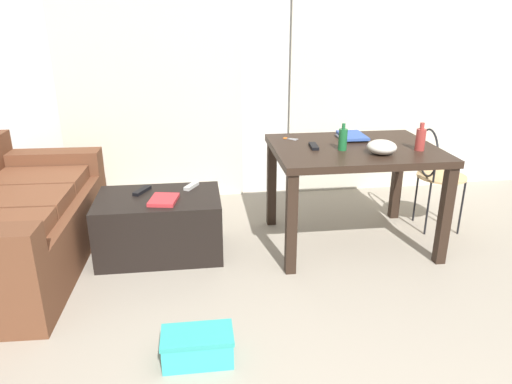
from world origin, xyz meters
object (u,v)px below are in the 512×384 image
magazine (164,200)px  shoebox (198,346)px  bottle_far (343,139)px  craft_table (354,160)px  bowl (382,147)px  coffee_table (160,225)px  tv_remote_secondary (142,191)px  tv_remote_on_table (314,146)px  tv_remote_primary (191,186)px  scissors (289,139)px  book_stack (352,136)px  couch (5,225)px  wire_chair (435,168)px  bottle_near (421,139)px

magazine → shoebox: (0.20, -1.11, -0.37)m
bottle_far → craft_table: bearing=35.3°
shoebox → bowl: bearing=37.7°
coffee_table → tv_remote_secondary: 0.28m
tv_remote_on_table → tv_remote_primary: size_ratio=1.05×
scissors → bowl: bearing=-41.8°
bowl → book_stack: (-0.06, 0.44, -0.03)m
coffee_table → scissors: size_ratio=7.78×
bottle_far → book_stack: bottle_far is taller
coffee_table → tv_remote_on_table: (1.11, 0.00, 0.55)m
couch → tv_remote_secondary: size_ratio=9.67×
coffee_table → craft_table: bearing=-0.0°
bowl → magazine: bearing=175.5°
wire_chair → bottle_near: 0.56m
bottle_near → tv_remote_on_table: bottle_near is taller
bottle_far → bowl: size_ratio=0.95×
tv_remote_primary → coffee_table: bearing=-115.7°
couch → bowl: bowl is taller
book_stack → shoebox: (-1.22, -1.43, -0.69)m
tv_remote_on_table → bowl: bearing=-23.4°
couch → shoebox: bearing=-41.9°
scissors → bottle_near: bearing=-27.2°
bowl → magazine: bowl is taller
scissors → craft_table: bearing=-32.7°
tv_remote_secondary → tv_remote_primary: bearing=35.7°
coffee_table → magazine: (0.05, -0.10, 0.23)m
craft_table → book_stack: 0.26m
magazine → tv_remote_primary: bearing=64.1°
wire_chair → tv_remote_primary: size_ratio=5.33×
bottle_near → bowl: bearing=-169.8°
coffee_table → tv_remote_on_table: 1.24m
couch → bottle_near: (2.84, -0.09, 0.53)m
bowl → tv_remote_on_table: bearing=152.7°
tv_remote_primary → magazine: bearing=-96.5°
coffee_table → book_stack: book_stack is taller
scissors → couch: bearing=-170.2°
book_stack → couch: bearing=-173.2°
bowl → tv_remote_on_table: (-0.42, 0.22, -0.04)m
craft_table → tv_remote_on_table: size_ratio=7.23×
book_stack → tv_remote_on_table: book_stack is taller
couch → bottle_far: bearing=-0.3°
coffee_table → wire_chair: bearing=4.4°
shoebox → tv_remote_on_table: bearing=54.3°
tv_remote_on_table → tv_remote_secondary: (-1.23, 0.11, -0.32)m
shoebox → bottle_near: bearing=33.5°
tv_remote_secondary → coffee_table: bearing=-15.0°
tv_remote_on_table → wire_chair: bearing=12.9°
coffee_table → shoebox: coffee_table is taller
bottle_near → shoebox: size_ratio=0.54×
couch → tv_remote_primary: couch is taller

